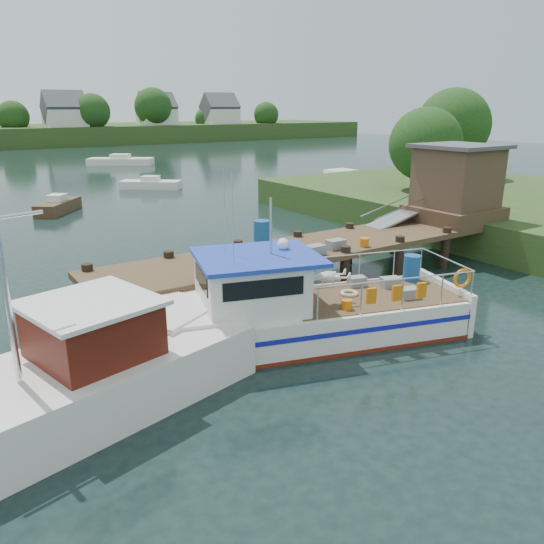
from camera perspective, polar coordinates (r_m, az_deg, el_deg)
ground_plane at (r=17.51m, az=-0.02°, el=-2.30°), size 160.00×160.00×0.00m
dock at (r=21.15m, az=14.89°, el=6.84°), size 16.60×3.00×4.78m
lobster_boat at (r=13.82m, az=2.41°, el=-4.18°), size 9.30×4.86×4.52m
work_boat at (r=11.11m, az=-22.85°, el=-11.65°), size 9.10×4.46×4.77m
moored_rowboat at (r=33.42m, az=-22.02°, el=6.62°), size 3.23×3.62×1.06m
moored_far at (r=59.45m, az=-15.97°, el=11.41°), size 6.84×5.54×1.14m
moored_b at (r=41.20m, az=-12.91°, el=9.20°), size 4.36×3.93×0.97m
moored_c at (r=42.70m, az=7.38°, el=9.87°), size 7.67×3.04×1.19m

